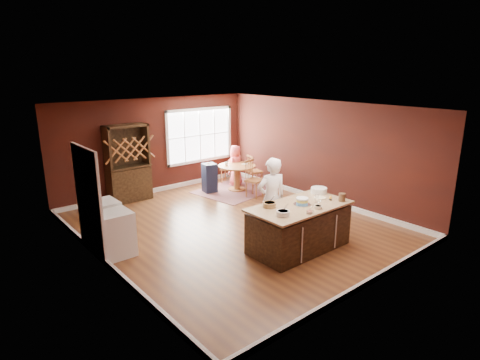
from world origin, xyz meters
The scene contains 28 objects.
room_shell centered at (0.00, 0.00, 1.35)m, with size 7.00×7.00×7.00m.
window centered at (1.50, 3.47, 1.50)m, with size 2.36×0.10×1.66m, color white, non-canonical shape.
doorway centered at (-2.97, 0.60, 1.02)m, with size 0.08×1.26×2.13m, color white, non-canonical shape.
kitchen_island centered at (0.28, -1.76, 0.44)m, with size 2.07×1.09×0.92m.
dining_table centered at (1.86, 2.11, 0.53)m, with size 1.09×1.09×0.75m.
baker centered at (0.20, -1.05, 0.88)m, with size 0.64×0.42×1.76m, color white.
layer_cake centered at (0.33, -1.77, 0.99)m, with size 0.34×0.34×0.14m, color silver, non-canonical shape.
bowl_blue centered at (-0.39, -1.95, 0.97)m, with size 0.24×0.24×0.09m, color white.
bowl_yellow centered at (-0.25, -1.47, 0.97)m, with size 0.25×0.25×0.10m, color #9F754A.
bowl_pink centered at (0.07, -2.19, 0.94)m, with size 0.14×0.14×0.05m, color silver.
bowl_olive centered at (0.39, -2.12, 0.95)m, with size 0.15×0.15×0.06m, color #F8EAC3.
drinking_glass centered at (0.66, -1.86, 1.00)m, with size 0.08×0.08×0.16m, color white.
dinner_plate centered at (0.92, -1.73, 0.93)m, with size 0.25×0.25×0.02m, color #F9F2A5.
white_tub centered at (1.18, -1.49, 0.98)m, with size 0.34×0.34×0.12m, color white.
stoneware_crock centered at (1.10, -2.14, 1.00)m, with size 0.14×0.14×0.16m, color brown.
toy_figurine centered at (0.97, -1.95, 0.96)m, with size 0.05×0.05×0.09m, color gold, non-canonical shape.
rug centered at (1.86, 2.11, 0.01)m, with size 2.27×1.75×0.01m, color brown.
chair_east centered at (2.62, 2.17, 0.47)m, with size 0.40×0.38×0.95m, color brown, non-canonical shape.
chair_south centered at (1.84, 1.31, 0.52)m, with size 0.44×0.42×1.05m, color brown, non-canonical shape.
chair_north centered at (2.17, 2.92, 0.50)m, with size 0.42×0.40×1.00m, color brown, non-canonical shape.
seated_woman centered at (2.16, 2.55, 0.62)m, with size 0.61×0.40×1.24m, color #E65153.
high_chair centered at (1.12, 2.46, 0.44)m, with size 0.36×0.36×0.88m, color black, non-canonical shape.
toddler centered at (1.11, 2.46, 0.81)m, with size 0.18×0.14×0.26m, color #8CA5BF, non-canonical shape.
table_plate centered at (2.12, 2.06, 0.76)m, with size 0.19×0.19×0.01m, color beige.
table_cup centered at (1.63, 2.32, 0.80)m, with size 0.12×0.12×0.09m, color white.
hutch centered at (-0.99, 3.22, 1.04)m, with size 1.13×0.47×2.07m, color #422213.
washer centered at (-2.64, 0.28, 0.44)m, with size 0.61×0.59×0.88m, color silver.
dryer centered at (-2.64, 0.92, 0.46)m, with size 0.63×0.61×0.92m, color white.
Camera 1 is at (-5.33, -6.69, 3.51)m, focal length 30.00 mm.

